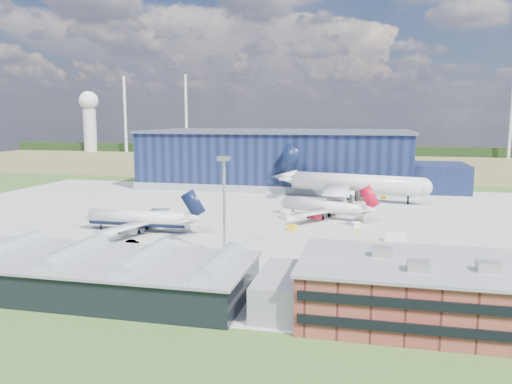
% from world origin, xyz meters
% --- Properties ---
extents(ground, '(600.00, 600.00, 0.00)m').
position_xyz_m(ground, '(0.00, 0.00, 0.00)').
color(ground, '#385921').
rests_on(ground, ground).
extents(apron, '(220.00, 160.00, 0.08)m').
position_xyz_m(apron, '(0.00, 10.00, 0.03)').
color(apron, gray).
rests_on(apron, ground).
extents(farmland, '(600.00, 220.00, 0.01)m').
position_xyz_m(farmland, '(0.00, 220.00, 0.00)').
color(farmland, olive).
rests_on(farmland, ground).
extents(treeline, '(600.00, 8.00, 8.00)m').
position_xyz_m(treeline, '(0.00, 300.00, 4.00)').
color(treeline, black).
rests_on(treeline, ground).
extents(horizon_dressing, '(440.20, 18.00, 70.00)m').
position_xyz_m(horizon_dressing, '(-191.30, 294.39, 34.20)').
color(horizon_dressing, silver).
rests_on(horizon_dressing, ground).
extents(hangar, '(145.00, 62.00, 26.10)m').
position_xyz_m(hangar, '(2.81, 94.80, 11.62)').
color(hangar, '#101835').
rests_on(hangar, ground).
extents(ops_building, '(46.00, 23.00, 10.90)m').
position_xyz_m(ops_building, '(55.01, -60.00, 4.79)').
color(ops_building, brown).
rests_on(ops_building, ground).
extents(glass_concourse, '(78.00, 23.00, 8.60)m').
position_xyz_m(glass_concourse, '(-6.45, -60.00, 3.69)').
color(glass_concourse, black).
rests_on(glass_concourse, ground).
extents(light_mast_center, '(2.60, 2.60, 23.00)m').
position_xyz_m(light_mast_center, '(10.00, -30.00, 15.43)').
color(light_mast_center, '#B6B9BD').
rests_on(light_mast_center, ground).
extents(airliner_navy, '(38.00, 37.20, 12.25)m').
position_xyz_m(airliner_navy, '(-20.24, -12.96, 6.12)').
color(airliner_navy, silver).
rests_on(airliner_navy, ground).
extents(airliner_red, '(45.34, 44.91, 11.49)m').
position_xyz_m(airliner_red, '(28.50, 18.14, 5.74)').
color(airliner_red, silver).
rests_on(airliner_red, ground).
extents(airliner_widebody, '(77.32, 76.29, 20.95)m').
position_xyz_m(airliner_widebody, '(37.37, 55.00, 10.48)').
color(airliner_widebody, silver).
rests_on(airliner_widebody, ground).
extents(gse_tug_a, '(2.68, 3.91, 1.53)m').
position_xyz_m(gse_tug_a, '(21.61, -1.77, 0.76)').
color(gse_tug_a, gold).
rests_on(gse_tug_a, ground).
extents(gse_tug_b, '(2.61, 3.42, 1.34)m').
position_xyz_m(gse_tug_b, '(30.07, -28.83, 0.67)').
color(gse_tug_b, gold).
rests_on(gse_tug_b, ground).
extents(gse_van_a, '(5.45, 3.25, 2.23)m').
position_xyz_m(gse_van_a, '(49.61, -9.13, 1.11)').
color(gse_van_a, white).
rests_on(gse_van_a, ground).
extents(gse_cart_a, '(2.63, 3.51, 1.39)m').
position_xyz_m(gse_cart_a, '(39.45, 6.98, 0.69)').
color(gse_cart_a, white).
rests_on(gse_cart_a, ground).
extents(gse_van_b, '(5.05, 5.80, 2.45)m').
position_xyz_m(gse_van_b, '(17.65, 13.71, 1.23)').
color(gse_van_b, white).
rests_on(gse_van_b, ground).
extents(gse_tug_c, '(2.69, 3.28, 1.24)m').
position_xyz_m(gse_tug_c, '(48.92, 62.00, 0.62)').
color(gse_tug_c, gold).
rests_on(gse_tug_c, ground).
extents(gse_cart_b, '(3.54, 2.93, 1.32)m').
position_xyz_m(gse_cart_b, '(2.39, 62.00, 0.66)').
color(gse_cart_b, white).
rests_on(gse_cart_b, ground).
extents(gse_van_c, '(5.84, 3.69, 2.60)m').
position_xyz_m(gse_van_c, '(29.81, -46.00, 1.30)').
color(gse_van_c, white).
rests_on(gse_van_c, ground).
extents(airstair, '(4.14, 5.85, 3.48)m').
position_xyz_m(airstair, '(-19.88, -10.57, 1.74)').
color(airstair, white).
rests_on(airstair, ground).
extents(car_a, '(3.32, 2.43, 1.05)m').
position_xyz_m(car_a, '(16.62, -48.00, 0.52)').
color(car_a, '#99999E').
rests_on(car_a, ground).
extents(car_b, '(3.65, 1.88, 1.15)m').
position_xyz_m(car_b, '(-15.50, -26.23, 0.57)').
color(car_b, '#99999E').
rests_on(car_b, ground).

